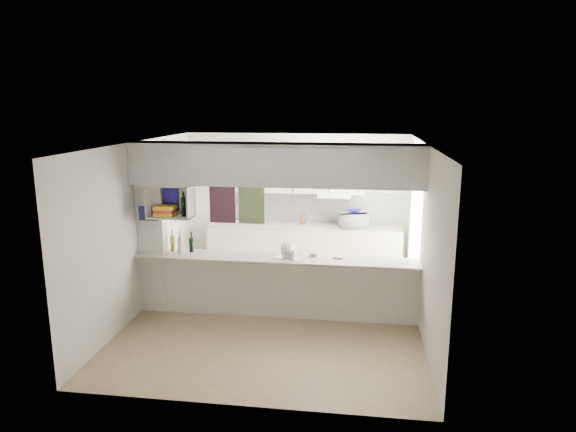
% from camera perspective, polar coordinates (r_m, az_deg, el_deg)
% --- Properties ---
extents(floor, '(4.80, 4.80, 0.00)m').
position_cam_1_polar(floor, '(7.93, -1.33, -10.99)').
color(floor, '#947856').
rests_on(floor, ground).
extents(ceiling, '(4.80, 4.80, 0.00)m').
position_cam_1_polar(ceiling, '(7.30, -1.43, 8.09)').
color(ceiling, white).
rests_on(ceiling, wall_back).
extents(wall_back, '(4.20, 0.00, 4.20)m').
position_cam_1_polar(wall_back, '(9.83, 0.86, 1.57)').
color(wall_back, silver).
rests_on(wall_back, floor).
extents(wall_left, '(0.00, 4.80, 4.80)m').
position_cam_1_polar(wall_left, '(8.11, -16.20, -1.27)').
color(wall_left, silver).
rests_on(wall_left, floor).
extents(wall_right, '(0.00, 4.80, 4.80)m').
position_cam_1_polar(wall_right, '(7.47, 14.74, -2.33)').
color(wall_right, silver).
rests_on(wall_right, floor).
extents(servery_partition, '(4.20, 0.50, 2.60)m').
position_cam_1_polar(servery_partition, '(7.46, -2.70, 0.88)').
color(servery_partition, silver).
rests_on(servery_partition, floor).
extents(cubby_shelf, '(0.65, 0.35, 0.50)m').
position_cam_1_polar(cubby_shelf, '(7.76, -12.97, 1.42)').
color(cubby_shelf, white).
rests_on(cubby_shelf, bulkhead).
extents(kitchen_run, '(3.60, 0.63, 2.24)m').
position_cam_1_polar(kitchen_run, '(9.66, 1.61, -1.51)').
color(kitchen_run, '#ECE6C8').
rests_on(kitchen_run, floor).
extents(microwave, '(0.58, 0.47, 0.28)m').
position_cam_1_polar(microwave, '(9.47, 7.27, -0.45)').
color(microwave, white).
rests_on(microwave, bench_top).
extents(bowl, '(0.23, 0.23, 0.06)m').
position_cam_1_polar(bowl, '(9.43, 7.44, 0.53)').
color(bowl, '#150B7C').
rests_on(bowl, microwave).
extents(dish_rack, '(0.50, 0.43, 0.23)m').
position_cam_1_polar(dish_rack, '(7.59, 0.31, -3.94)').
color(dish_rack, silver).
rests_on(dish_rack, breakfast_bar).
extents(cup, '(0.15, 0.15, 0.10)m').
position_cam_1_polar(cup, '(7.53, 0.37, -4.31)').
color(cup, white).
rests_on(cup, dish_rack).
extents(wine_bottles, '(0.52, 0.15, 0.36)m').
position_cam_1_polar(wine_bottles, '(8.02, -12.30, -3.07)').
color(wine_bottles, black).
rests_on(wine_bottles, breakfast_bar).
extents(plastic_tubs, '(0.49, 0.17, 0.07)m').
position_cam_1_polar(plastic_tubs, '(7.64, 3.11, -4.32)').
color(plastic_tubs, silver).
rests_on(plastic_tubs, breakfast_bar).
extents(utensil_jar, '(0.09, 0.09, 0.13)m').
position_cam_1_polar(utensil_jar, '(9.76, -3.31, -0.43)').
color(utensil_jar, black).
rests_on(utensil_jar, bench_top).
extents(knife_block, '(0.10, 0.08, 0.19)m').
position_cam_1_polar(knife_block, '(9.65, 1.66, -0.36)').
color(knife_block, brown).
rests_on(knife_block, bench_top).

